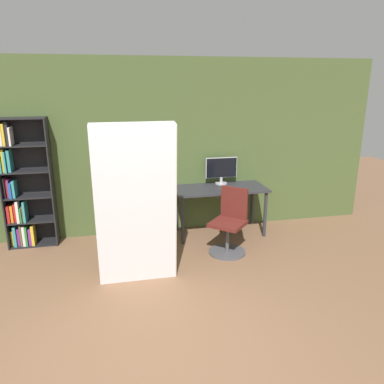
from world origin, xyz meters
TOP-DOWN VIEW (x-y plane):
  - ground_plane at (0.00, 0.00)m, footprint 16.00×16.00m
  - wall_back at (0.00, 3.22)m, footprint 8.00×0.06m
  - desk at (1.36, 2.86)m, footprint 1.42×0.66m
  - monitor at (1.43, 3.08)m, footprint 0.51×0.19m
  - office_chair at (1.30, 2.18)m, footprint 0.62×0.62m
  - bookshelf at (-1.54, 3.06)m, footprint 0.68×0.31m
  - mattress_near at (-0.02, 1.63)m, footprint 0.92×0.36m

SIDE VIEW (x-z plane):
  - ground_plane at x=0.00m, z-range 0.00..0.00m
  - office_chair at x=1.30m, z-range -0.09..0.83m
  - desk at x=1.36m, z-range 0.29..1.04m
  - bookshelf at x=-1.54m, z-range -0.07..1.80m
  - mattress_near at x=-0.02m, z-range 0.00..1.92m
  - monitor at x=1.43m, z-range 0.78..1.22m
  - wall_back at x=0.00m, z-range 0.00..2.70m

